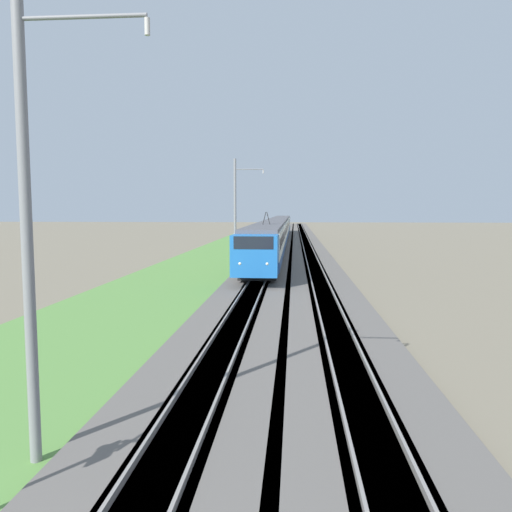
# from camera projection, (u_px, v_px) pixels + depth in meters

# --- Properties ---
(ballast_main) EXTENTS (240.00, 4.40, 0.30)m
(ballast_main) POSITION_uv_depth(u_px,v_px,m) (272.00, 255.00, 53.89)
(ballast_main) COLOR #605B56
(ballast_main) RESTS_ON ground
(ballast_adjacent) EXTENTS (240.00, 4.40, 0.30)m
(ballast_adjacent) POSITION_uv_depth(u_px,v_px,m) (310.00, 256.00, 53.57)
(ballast_adjacent) COLOR #605B56
(ballast_adjacent) RESTS_ON ground
(track_main) EXTENTS (240.00, 1.57, 0.45)m
(track_main) POSITION_uv_depth(u_px,v_px,m) (272.00, 255.00, 53.89)
(track_main) COLOR #4C4238
(track_main) RESTS_ON ground
(track_adjacent) EXTENTS (240.00, 1.57, 0.45)m
(track_adjacent) POSITION_uv_depth(u_px,v_px,m) (310.00, 255.00, 53.57)
(track_adjacent) COLOR #4C4238
(track_adjacent) RESTS_ON ground
(grass_verge) EXTENTS (240.00, 9.93, 0.12)m
(grass_verge) POSITION_uv_depth(u_px,v_px,m) (224.00, 256.00, 54.30)
(grass_verge) COLOR #5B8E42
(grass_verge) RESTS_ON ground
(passenger_train) EXTENTS (81.02, 2.98, 4.86)m
(passenger_train) POSITION_uv_depth(u_px,v_px,m) (277.00, 230.00, 70.01)
(passenger_train) COLOR blue
(passenger_train) RESTS_ON ground
(catenary_mast_near) EXTENTS (0.22, 2.56, 9.40)m
(catenary_mast_near) POSITION_uv_depth(u_px,v_px,m) (29.00, 220.00, 9.38)
(catenary_mast_near) COLOR slate
(catenary_mast_near) RESTS_ON ground
(catenary_mast_mid) EXTENTS (0.22, 2.56, 9.35)m
(catenary_mast_mid) POSITION_uv_depth(u_px,v_px,m) (236.00, 213.00, 42.36)
(catenary_mast_mid) COLOR slate
(catenary_mast_mid) RESTS_ON ground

